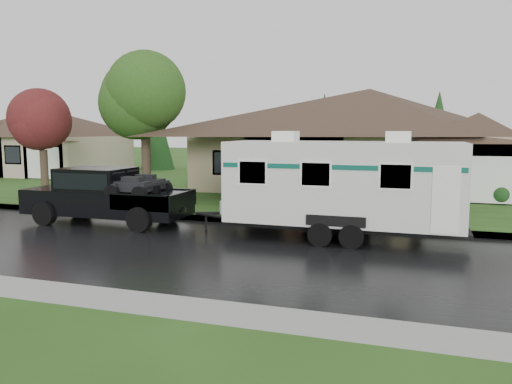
# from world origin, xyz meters

# --- Properties ---
(ground) EXTENTS (140.00, 140.00, 0.00)m
(ground) POSITION_xyz_m (0.00, 0.00, 0.00)
(ground) COLOR #254A17
(ground) RESTS_ON ground
(road) EXTENTS (140.00, 8.00, 0.01)m
(road) POSITION_xyz_m (0.00, -2.00, 0.01)
(road) COLOR black
(road) RESTS_ON ground
(curb) EXTENTS (140.00, 0.50, 0.15)m
(curb) POSITION_xyz_m (0.00, 2.25, 0.07)
(curb) COLOR gray
(curb) RESTS_ON ground
(lawn) EXTENTS (140.00, 26.00, 0.15)m
(lawn) POSITION_xyz_m (0.00, 15.00, 0.07)
(lawn) COLOR #254A17
(lawn) RESTS_ON ground
(house_main) EXTENTS (19.44, 10.80, 6.90)m
(house_main) POSITION_xyz_m (2.29, 13.84, 3.59)
(house_main) COLOR #978C66
(house_main) RESTS_ON lawn
(house_far) EXTENTS (10.80, 8.64, 5.80)m
(house_far) POSITION_xyz_m (-21.78, 15.85, 2.97)
(house_far) COLOR tan
(house_far) RESTS_ON lawn
(tree_left_green) EXTENTS (4.13, 4.13, 6.83)m
(tree_left_green) POSITION_xyz_m (-7.89, 6.30, 4.89)
(tree_left_green) COLOR #382B1E
(tree_left_green) RESTS_ON lawn
(tree_red) EXTENTS (3.20, 3.20, 5.29)m
(tree_red) POSITION_xyz_m (-13.04, 5.22, 3.82)
(tree_red) COLOR #382B1E
(tree_red) RESTS_ON lawn
(shrub_row) EXTENTS (13.60, 1.00, 1.00)m
(shrub_row) POSITION_xyz_m (2.00, 9.30, 0.65)
(shrub_row) COLOR #143814
(shrub_row) RESTS_ON lawn
(pickup_truck) EXTENTS (6.20, 2.36, 2.07)m
(pickup_truck) POSITION_xyz_m (-6.36, 0.56, 1.11)
(pickup_truck) COLOR black
(pickup_truck) RESTS_ON ground
(travel_trailer) EXTENTS (7.65, 2.69, 3.43)m
(travel_trailer) POSITION_xyz_m (2.46, 0.56, 1.82)
(travel_trailer) COLOR silver
(travel_trailer) RESTS_ON ground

